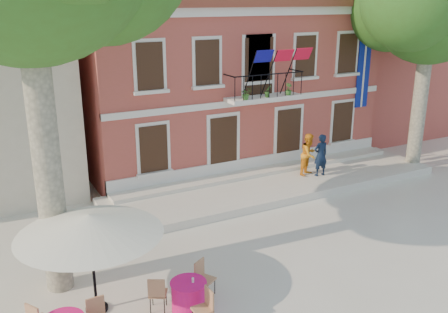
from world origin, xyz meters
TOP-DOWN VIEW (x-y plane):
  - ground at (0.00, 0.00)m, footprint 90.00×90.00m
  - main_building at (2.00, 9.99)m, footprint 13.50×9.59m
  - neighbor_east at (14.00, 11.00)m, footprint 9.40×9.40m
  - terrace at (2.00, 4.40)m, footprint 14.00×3.40m
  - plane_tree_east at (8.85, 3.67)m, footprint 4.81×4.81m
  - patio_umbrella at (-6.52, -0.40)m, footprint 3.44×3.44m
  - pedestrian_navy at (3.95, 4.15)m, footprint 0.66×0.45m
  - pedestrian_orange at (3.61, 4.49)m, footprint 1.05×0.96m
  - cafe_table_1 at (-4.52, -1.47)m, footprint 1.87×1.63m

SIDE VIEW (x-z plane):
  - ground at x=0.00m, z-range 0.00..0.00m
  - terrace at x=2.00m, z-range 0.00..0.30m
  - cafe_table_1 at x=-4.52m, z-range -0.05..0.90m
  - pedestrian_orange at x=3.61m, z-range 0.30..2.05m
  - pedestrian_navy at x=3.95m, z-range 0.30..2.07m
  - patio_umbrella at x=-6.52m, z-range 1.02..3.58m
  - neighbor_east at x=14.00m, z-range 0.02..6.42m
  - main_building at x=2.00m, z-range 0.03..7.53m
  - plane_tree_east at x=8.85m, z-range 2.24..11.69m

